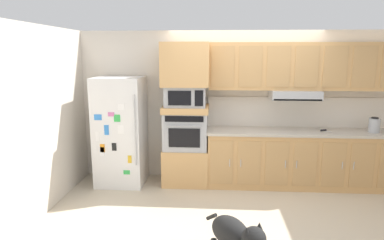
{
  "coord_description": "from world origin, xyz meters",
  "views": [
    {
      "loc": [
        -0.48,
        -4.63,
        2.13
      ],
      "look_at": [
        -0.8,
        0.02,
        1.21
      ],
      "focal_mm": 31.68,
      "sensor_mm": 36.0,
      "label": 1
    }
  ],
  "objects": [
    {
      "name": "built_in_oven",
      "position": [
        -0.95,
        0.75,
        0.9
      ],
      "size": [
        0.7,
        0.62,
        0.6
      ],
      "color": "#A8AAAF",
      "rests_on": "oven_base_cabinet"
    },
    {
      "name": "ground_plane",
      "position": [
        0.0,
        0.0,
        0.0
      ],
      "size": [
        9.6,
        9.6,
        0.0
      ],
      "primitive_type": "plane",
      "color": "beige"
    },
    {
      "name": "lower_cabinet_run",
      "position": [
        0.92,
        0.75,
        0.44
      ],
      "size": [
        2.98,
        0.63,
        0.88
      ],
      "color": "tan",
      "rests_on": "ground"
    },
    {
      "name": "back_kitchen_wall",
      "position": [
        0.0,
        1.11,
        1.25
      ],
      "size": [
        6.2,
        0.12,
        2.5
      ],
      "primitive_type": "cube",
      "color": "beige",
      "rests_on": "ground"
    },
    {
      "name": "side_panel_left",
      "position": [
        -2.8,
        0.0,
        1.25
      ],
      "size": [
        0.12,
        7.1,
        2.5
      ],
      "primitive_type": "cube",
      "color": "beige",
      "rests_on": "ground"
    },
    {
      "name": "screwdriver",
      "position": [
        1.25,
        0.73,
        0.93
      ],
      "size": [
        0.15,
        0.16,
        0.03
      ],
      "color": "black",
      "rests_on": "countertop_slab"
    },
    {
      "name": "appliance_upper_cabinet",
      "position": [
        -0.95,
        0.75,
        1.96
      ],
      "size": [
        0.74,
        0.62,
        0.68
      ],
      "primitive_type": "cube",
      "color": "tan",
      "rests_on": "microwave"
    },
    {
      "name": "electric_kettle",
      "position": [
        2.0,
        0.7,
        1.03
      ],
      "size": [
        0.17,
        0.17,
        0.24
      ],
      "color": "#A8AAAF",
      "rests_on": "countertop_slab"
    },
    {
      "name": "oven_base_cabinet",
      "position": [
        -0.95,
        0.75,
        0.3
      ],
      "size": [
        0.74,
        0.62,
        0.6
      ],
      "primitive_type": "cube",
      "color": "tan",
      "rests_on": "ground"
    },
    {
      "name": "appliance_mid_shelf",
      "position": [
        -0.95,
        0.75,
        1.25
      ],
      "size": [
        0.74,
        0.62,
        0.1
      ],
      "primitive_type": "cube",
      "color": "tan",
      "rests_on": "built_in_oven"
    },
    {
      "name": "backsplash_panel",
      "position": [
        0.92,
        1.04,
        1.17
      ],
      "size": [
        3.02,
        0.02,
        0.5
      ],
      "primitive_type": "cube",
      "color": "silver",
      "rests_on": "countertop_slab"
    },
    {
      "name": "upper_cabinet_with_hood",
      "position": [
        0.91,
        0.87,
        1.9
      ],
      "size": [
        2.98,
        0.48,
        0.88
      ],
      "color": "tan",
      "rests_on": "backsplash_panel"
    },
    {
      "name": "countertop_slab",
      "position": [
        0.92,
        0.75,
        0.9
      ],
      "size": [
        3.02,
        0.64,
        0.04
      ],
      "primitive_type": "cube",
      "color": "#BCB2A3",
      "rests_on": "lower_cabinet_run"
    },
    {
      "name": "microwave",
      "position": [
        -0.95,
        0.75,
        1.46
      ],
      "size": [
        0.64,
        0.54,
        0.32
      ],
      "color": "#A8AAAF",
      "rests_on": "appliance_mid_shelf"
    },
    {
      "name": "refrigerator",
      "position": [
        -2.01,
        0.68,
        0.88
      ],
      "size": [
        0.76,
        0.73,
        1.76
      ],
      "color": "white",
      "rests_on": "ground"
    },
    {
      "name": "dog",
      "position": [
        -0.26,
        -1.58,
        0.39
      ],
      "size": [
        0.6,
        0.74,
        0.6
      ],
      "rotation": [
        0.0,
        0.0,
        -0.91
      ],
      "color": "black",
      "rests_on": "ground"
    }
  ]
}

